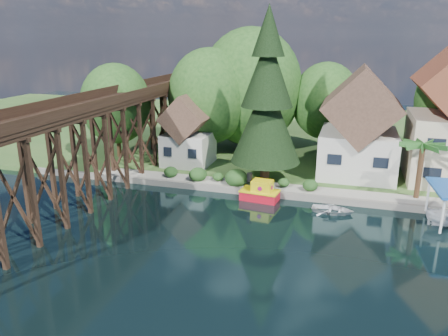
{
  "coord_description": "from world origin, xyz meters",
  "views": [
    {
      "loc": [
        6.18,
        -29.49,
        14.43
      ],
      "look_at": [
        -4.35,
        6.0,
        3.06
      ],
      "focal_mm": 35.0,
      "sensor_mm": 36.0,
      "label": 1
    }
  ],
  "objects": [
    {
      "name": "ground",
      "position": [
        0.0,
        0.0,
        0.0
      ],
      "size": [
        140.0,
        140.0,
        0.0
      ],
      "primitive_type": "plane",
      "color": "black",
      "rests_on": "ground"
    },
    {
      "name": "bank",
      "position": [
        0.0,
        34.0,
        0.25
      ],
      "size": [
        140.0,
        52.0,
        0.5
      ],
      "primitive_type": "cube",
      "color": "#2C5120",
      "rests_on": "ground"
    },
    {
      "name": "seawall",
      "position": [
        4.0,
        8.0,
        0.31
      ],
      "size": [
        60.0,
        0.4,
        0.62
      ],
      "primitive_type": "cube",
      "color": "slate",
      "rests_on": "ground"
    },
    {
      "name": "promenade",
      "position": [
        6.0,
        9.3,
        0.53
      ],
      "size": [
        50.0,
        2.6,
        0.06
      ],
      "primitive_type": "cube",
      "color": "gray",
      "rests_on": "bank"
    },
    {
      "name": "trestle_bridge",
      "position": [
        -16.0,
        5.17,
        5.35
      ],
      "size": [
        4.12,
        44.18,
        9.3
      ],
      "color": "black",
      "rests_on": "ground"
    },
    {
      "name": "house_left",
      "position": [
        7.0,
        16.0,
        5.14
      ],
      "size": [
        7.64,
        8.64,
        11.02
      ],
      "color": "beige",
      "rests_on": "bank"
    },
    {
      "name": "shed",
      "position": [
        -11.0,
        14.5,
        3.83
      ],
      "size": [
        5.09,
        5.4,
        7.85
      ],
      "color": "beige",
      "rests_on": "bank"
    },
    {
      "name": "bg_trees",
      "position": [
        1.0,
        21.25,
        7.29
      ],
      "size": [
        49.9,
        13.3,
        10.57
      ],
      "color": "#382314",
      "rests_on": "bank"
    },
    {
      "name": "shrubs",
      "position": [
        -4.6,
        9.26,
        1.23
      ],
      "size": [
        15.76,
        2.47,
        1.7
      ],
      "color": "#173F16",
      "rests_on": "bank"
    },
    {
      "name": "conifer",
      "position": [
        -1.63,
        11.0,
        8.49
      ],
      "size": [
        6.74,
        6.74,
        16.59
      ],
      "color": "#382314",
      "rests_on": "bank"
    },
    {
      "name": "palm_tree",
      "position": [
        12.23,
        10.13,
        5.16
      ],
      "size": [
        4.84,
        4.84,
        5.34
      ],
      "color": "#382314",
      "rests_on": "bank"
    },
    {
      "name": "tugboat",
      "position": [
        -1.22,
        7.01,
        0.75
      ],
      "size": [
        3.64,
        2.27,
        2.5
      ],
      "color": "#B70C1E",
      "rests_on": "ground"
    },
    {
      "name": "boat_white_a",
      "position": [
        5.28,
        5.83,
        0.36
      ],
      "size": [
        3.62,
        2.69,
        0.72
      ],
      "primitive_type": "imported",
      "rotation": [
        0.0,
        0.0,
        1.51
      ],
      "color": "silver",
      "rests_on": "ground"
    }
  ]
}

